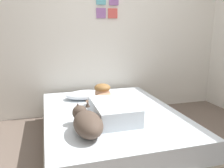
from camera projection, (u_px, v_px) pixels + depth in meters
ground_plane at (148, 162)px, 2.39m from camera, size 11.71×11.71×0.00m
back_wall at (106, 34)px, 3.65m from camera, size 3.85×0.12×2.50m
bed at (111, 127)px, 2.75m from camera, size 1.54×2.02×0.40m
pillow at (85, 95)px, 3.18m from camera, size 0.52×0.32×0.11m
person_lying at (110, 105)px, 2.59m from camera, size 0.43×0.92×0.27m
dog at (87, 122)px, 2.13m from camera, size 0.26×0.57×0.21m
coffee_cup at (119, 95)px, 3.21m from camera, size 0.12×0.09×0.07m
cell_phone at (119, 112)px, 2.67m from camera, size 0.07×0.14×0.01m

